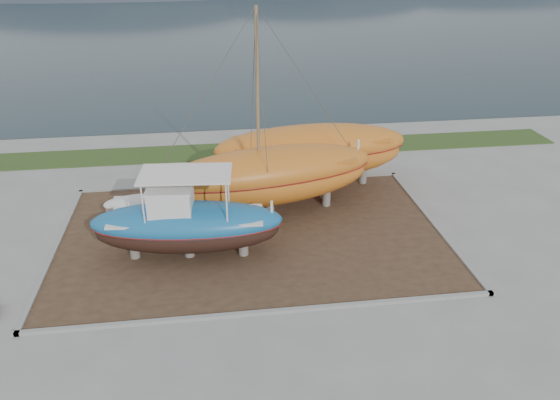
{
  "coord_description": "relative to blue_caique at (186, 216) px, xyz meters",
  "views": [
    {
      "loc": [
        -1.76,
        -18.88,
        13.09
      ],
      "look_at": [
        1.37,
        4.0,
        1.82
      ],
      "focal_mm": 35.0,
      "sensor_mm": 36.0,
      "label": 1
    }
  ],
  "objects": [
    {
      "name": "orange_sailboat",
      "position": [
        4.07,
        3.56,
        3.12
      ],
      "size": [
        11.36,
        5.28,
        10.28
      ],
      "primitive_type": null,
      "rotation": [
        0.0,
        0.0,
        0.19
      ],
      "color": "#C76C1E",
      "rests_on": "dirt_patch"
    },
    {
      "name": "blue_caique",
      "position": [
        0.0,
        0.0,
        0.0
      ],
      "size": [
        8.6,
        3.33,
        4.04
      ],
      "primitive_type": null,
      "rotation": [
        0.0,
        0.0,
        -0.09
      ],
      "color": "#1A68A3",
      "rests_on": "dirt_patch"
    },
    {
      "name": "curb_frame",
      "position": [
        2.95,
        1.53,
        -2.01
      ],
      "size": [
        18.6,
        12.6,
        0.15
      ],
      "primitive_type": null,
      "color": "gray",
      "rests_on": "ground"
    },
    {
      "name": "white_dinghy",
      "position": [
        -2.06,
        3.72,
        -1.37
      ],
      "size": [
        4.41,
        1.78,
        1.31
      ],
      "primitive_type": null,
      "rotation": [
        0.0,
        0.0,
        -0.03
      ],
      "color": "white",
      "rests_on": "dirt_patch"
    },
    {
      "name": "dirt_patch",
      "position": [
        2.95,
        1.53,
        -2.05
      ],
      "size": [
        18.0,
        12.0,
        0.06
      ],
      "primitive_type": "cube",
      "color": "#422D1E",
      "rests_on": "ground"
    },
    {
      "name": "grass_strip",
      "position": [
        2.95,
        13.03,
        -2.04
      ],
      "size": [
        44.0,
        3.0,
        0.08
      ],
      "primitive_type": "cube",
      "color": "#284219",
      "rests_on": "ground"
    },
    {
      "name": "orange_bare_hull",
      "position": [
        6.77,
        6.57,
        -0.24
      ],
      "size": [
        11.05,
        3.94,
        3.56
      ],
      "primitive_type": null,
      "rotation": [
        0.0,
        0.0,
        0.06
      ],
      "color": "#C76C1E",
      "rests_on": "dirt_patch"
    },
    {
      "name": "sea",
      "position": [
        2.95,
        67.53,
        -2.08
      ],
      "size": [
        260.0,
        100.0,
        0.04
      ],
      "primitive_type": null,
      "color": "#172A2F",
      "rests_on": "ground"
    },
    {
      "name": "ground",
      "position": [
        2.95,
        -2.47,
        -2.08
      ],
      "size": [
        140.0,
        140.0,
        0.0
      ],
      "primitive_type": "plane",
      "color": "gray",
      "rests_on": "ground"
    }
  ]
}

